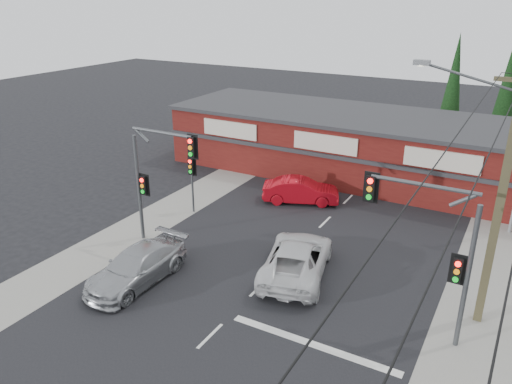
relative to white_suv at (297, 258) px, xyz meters
The scene contains 17 objects.
ground 2.92m from the white_suv, 109.05° to the right, with size 120.00×120.00×0.00m, color black.
road_strip 2.64m from the white_suv, 111.34° to the left, with size 14.00×70.00×0.01m, color black.
verge_left 9.74m from the white_suv, 166.01° to the left, with size 3.00×70.00×0.02m, color gray.
verge_right 7.98m from the white_suv, 17.19° to the left, with size 3.00×70.00×0.02m, color gray.
stop_line 4.95m from the white_suv, 58.12° to the right, with size 6.50×0.35×0.01m, color silver.
white_suv is the anchor object (origin of this frame).
silver_suv 7.04m from the white_suv, 145.37° to the right, with size 2.11×5.19×1.50m, color #A6A9AC.
red_sedan 8.37m from the white_suv, 113.26° to the left, with size 1.58×4.53×1.49m, color #AE0A15.
lane_dashes 4.02m from the white_suv, 103.43° to the left, with size 0.12×50.58×0.01m.
shop_building 14.52m from the white_suv, 97.59° to the left, with size 27.30×8.40×4.22m.
conifer_near 22.01m from the white_suv, 83.10° to the left, with size 1.80×1.80×9.25m.
conifer_far 24.58m from the white_suv, 75.39° to the left, with size 1.80×1.80×9.25m.
traffic_mast_left 8.01m from the white_suv, behind, with size 3.77×0.27×5.97m.
traffic_mast_right 6.93m from the white_suv, 15.52° to the right, with size 3.96×0.27×5.97m.
pedestal_signal 8.93m from the white_suv, 157.56° to the left, with size 0.55×0.27×3.38m.
utility_pole 8.76m from the white_suv, ahead, with size 4.38×0.59×10.00m.
power_lines 12.31m from the white_suv, 34.13° to the right, with size 2.01×29.00×1.22m.
Camera 1 is at (8.88, -15.31, 11.81)m, focal length 35.00 mm.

